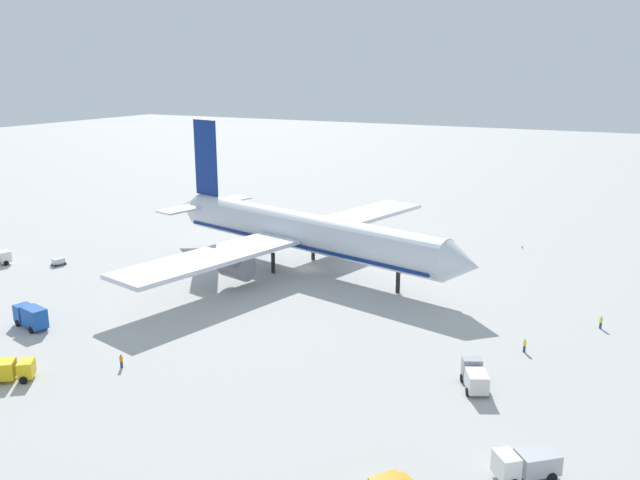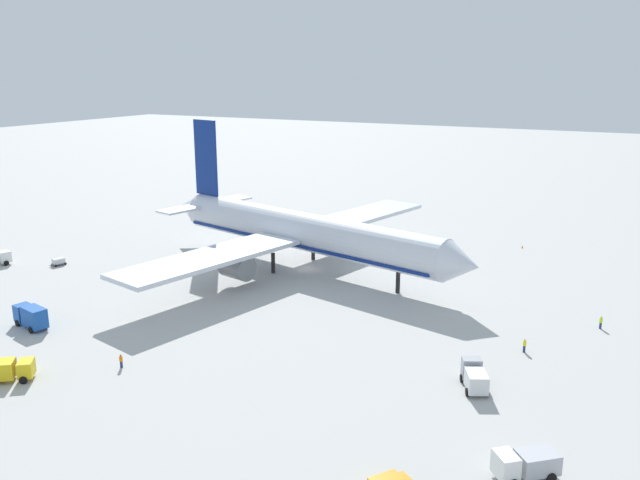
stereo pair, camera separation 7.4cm
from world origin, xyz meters
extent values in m
plane|color=#B2B2AD|center=(0.00, 0.00, 0.00)|extent=(600.00, 600.00, 0.00)
cylinder|color=silver|center=(0.00, 0.00, 6.88)|extent=(55.79, 19.05, 6.62)
cone|color=silver|center=(29.73, -6.90, 6.88)|extent=(6.63, 7.52, 6.49)
cone|color=silver|center=(-30.37, 7.05, 6.88)|extent=(7.87, 7.63, 6.29)
cube|color=navy|center=(-25.20, 5.85, 17.53)|extent=(5.96, 1.84, 14.68)
cube|color=silver|center=(-24.37, 11.62, 8.20)|extent=(6.46, 10.37, 0.36)
cube|color=silver|center=(-27.00, 0.30, 8.20)|extent=(6.46, 10.37, 0.36)
cube|color=silver|center=(1.69, 19.60, 5.88)|extent=(16.07, 33.52, 0.70)
cylinder|color=slate|center=(1.57, 14.65, 3.65)|extent=(6.25, 4.92, 3.77)
cube|color=silver|center=(-7.12, -18.34, 5.88)|extent=(16.07, 33.52, 0.70)
cylinder|color=slate|center=(-5.05, -13.84, 3.53)|extent=(5.86, 5.05, 4.00)
cylinder|color=black|center=(19.00, -4.41, 1.78)|extent=(0.70, 0.70, 3.56)
cylinder|color=black|center=(-1.51, 5.80, 1.78)|extent=(0.70, 0.70, 3.56)
cylinder|color=black|center=(-3.92, -4.54, 1.78)|extent=(0.70, 0.70, 3.56)
cube|color=navy|center=(0.00, 0.00, 5.05)|extent=(53.55, 18.23, 0.50)
cube|color=white|center=(-50.11, -22.26, 1.43)|extent=(2.67, 2.46, 1.95)
cube|color=black|center=(-49.92, -21.63, 1.92)|extent=(1.81, 0.62, 0.86)
cylinder|color=black|center=(-51.23, -22.12, 0.45)|extent=(0.55, 0.95, 0.90)
cylinder|color=black|center=(-49.11, -22.77, 0.45)|extent=(0.55, 0.95, 0.90)
cube|color=#999EA5|center=(37.08, -29.12, 1.63)|extent=(2.58, 2.30, 2.37)
cube|color=silver|center=(38.28, -31.59, 1.43)|extent=(3.29, 3.77, 1.97)
cube|color=black|center=(36.85, -28.63, 2.23)|extent=(1.65, 0.85, 1.04)
cylinder|color=black|center=(36.19, -29.72, 0.45)|extent=(0.66, 0.94, 0.90)
cylinder|color=black|center=(38.11, -28.79, 0.45)|extent=(0.66, 0.94, 0.90)
cylinder|color=black|center=(37.61, -32.65, 0.45)|extent=(0.66, 0.94, 0.90)
cylinder|color=black|center=(39.53, -31.73, 0.45)|extent=(0.66, 0.94, 0.90)
cube|color=#194CA5|center=(-22.75, -40.38, 1.64)|extent=(2.20, 2.40, 2.38)
cube|color=#194CA5|center=(-19.60, -41.09, 1.79)|extent=(4.06, 2.82, 2.68)
cube|color=black|center=(-23.36, -40.25, 2.24)|extent=(0.46, 1.70, 1.05)
cylinder|color=black|center=(-22.80, -41.43, 0.45)|extent=(0.94, 0.49, 0.90)
cylinder|color=black|center=(-22.35, -39.42, 0.45)|extent=(0.94, 0.49, 0.90)
cylinder|color=black|center=(-19.07, -42.27, 0.45)|extent=(0.94, 0.49, 0.90)
cylinder|color=black|center=(-18.62, -40.26, 0.45)|extent=(0.94, 0.49, 0.90)
cube|color=white|center=(44.42, -46.06, 1.51)|extent=(2.80, 2.87, 2.12)
cube|color=#B2B2B7|center=(46.71, -44.09, 1.36)|extent=(4.16, 4.04, 1.82)
cube|color=black|center=(43.98, -46.45, 2.04)|extent=(1.35, 1.54, 0.93)
cylinder|color=black|center=(43.78, -45.07, 0.45)|extent=(0.88, 0.82, 0.90)
cylinder|color=black|center=(48.02, -44.50, 0.45)|extent=(0.88, 0.82, 0.90)
cylinder|color=black|center=(46.49, -42.72, 0.45)|extent=(0.88, 0.82, 0.90)
cube|color=yellow|center=(-8.24, -51.76, 1.37)|extent=(2.65, 2.76, 1.84)
cube|color=black|center=(-7.80, -51.41, 1.83)|extent=(1.23, 1.55, 0.81)
cylinder|color=black|center=(-9.06, -50.96, 0.45)|extent=(0.89, 0.79, 0.90)
cylinder|color=black|center=(-7.67, -52.74, 0.45)|extent=(0.89, 0.79, 0.90)
cube|color=#595B60|center=(-40.85, -18.29, 0.28)|extent=(1.96, 2.63, 0.15)
cylinder|color=#333338|center=(-41.24, -19.71, 0.28)|extent=(0.23, 0.60, 0.08)
cube|color=silver|center=(-40.85, -18.29, 0.80)|extent=(1.73, 2.23, 0.90)
cylinder|color=black|center=(-40.41, -19.33, 0.20)|extent=(0.22, 0.42, 0.40)
cylinder|color=black|center=(-41.76, -18.97, 0.20)|extent=(0.22, 0.42, 0.40)
cylinder|color=black|center=(-39.95, -17.61, 0.20)|extent=(0.22, 0.42, 0.40)
cylinder|color=black|center=(-41.30, -17.24, 0.20)|extent=(0.22, 0.42, 0.40)
cylinder|color=navy|center=(41.02, -18.25, 0.43)|extent=(0.45, 0.45, 0.86)
cylinder|color=yellow|center=(41.02, -18.25, 1.19)|extent=(0.57, 0.57, 0.65)
sphere|color=tan|center=(41.02, -18.25, 1.63)|extent=(0.23, 0.23, 0.23)
cylinder|color=navy|center=(48.88, -5.66, 0.44)|extent=(0.36, 0.36, 0.89)
cylinder|color=#B2F219|center=(48.88, -5.66, 1.22)|extent=(0.45, 0.45, 0.66)
sphere|color=tan|center=(48.88, -5.66, 1.67)|extent=(0.24, 0.24, 0.24)
cylinder|color=navy|center=(-0.80, -44.58, 0.42)|extent=(0.45, 0.45, 0.83)
cylinder|color=orange|center=(-0.80, -44.58, 1.14)|extent=(0.57, 0.57, 0.62)
sphere|color=#8C6647|center=(-0.80, -44.58, 1.57)|extent=(0.22, 0.22, 0.22)
cone|color=orange|center=(31.62, 31.89, 0.28)|extent=(0.36, 0.36, 0.55)
cone|color=orange|center=(-41.73, 40.10, 0.28)|extent=(0.36, 0.36, 0.55)
camera|label=1|loc=(52.51, -96.95, 34.42)|focal=36.54mm
camera|label=2|loc=(52.57, -96.91, 34.42)|focal=36.54mm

